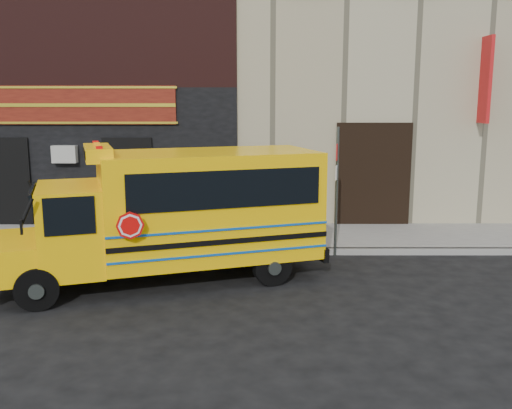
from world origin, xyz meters
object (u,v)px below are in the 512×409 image
object	(u,v)px
school_bus	(178,211)
sign_pole	(337,186)
bicycle	(145,251)
cyclist	(144,237)

from	to	relation	value
school_bus	sign_pole	distance (m)	4.07
sign_pole	bicycle	world-z (taller)	sign_pole
school_bus	cyclist	bearing A→B (deg)	151.33
bicycle	school_bus	bearing A→B (deg)	-120.61
bicycle	cyclist	xyz separation A→B (m)	(-0.02, 0.04, 0.31)
bicycle	cyclist	distance (m)	0.31
school_bus	cyclist	world-z (taller)	school_bus
cyclist	school_bus	bearing A→B (deg)	-120.15
sign_pole	bicycle	bearing A→B (deg)	-161.59
school_bus	bicycle	xyz separation A→B (m)	(-0.82, 0.42, -0.99)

